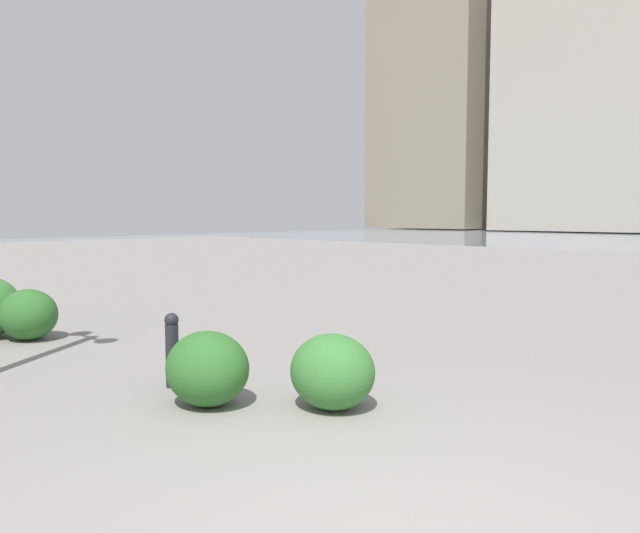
{
  "coord_description": "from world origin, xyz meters",
  "views": [
    {
      "loc": [
        -1.5,
        2.18,
        1.58
      ],
      "look_at": [
        6.7,
        -6.58,
        0.58
      ],
      "focal_mm": 34.67,
      "sensor_mm": 36.0,
      "label": 1
    }
  ],
  "objects": [
    {
      "name": "building_highrise",
      "position": [
        40.76,
        -64.89,
        14.07
      ],
      "size": [
        14.26,
        12.39,
        30.21
      ],
      "color": "gray",
      "rests_on": "ground"
    },
    {
      "name": "shrub_wide",
      "position": [
        1.8,
        -1.49,
        0.31
      ],
      "size": [
        0.73,
        0.65,
        0.62
      ],
      "color": "#387533",
      "rests_on": "ground"
    },
    {
      "name": "bollard_near",
      "position": [
        3.31,
        -0.96,
        0.36
      ],
      "size": [
        0.13,
        0.13,
        0.69
      ],
      "color": "#232328",
      "rests_on": "ground"
    },
    {
      "name": "building_annex",
      "position": [
        22.4,
        -63.18,
        18.69
      ],
      "size": [
        15.58,
        11.84,
        39.45
      ],
      "color": "#B2A899",
      "rests_on": "ground"
    },
    {
      "name": "shrub_tall",
      "position": [
        2.61,
        -0.85,
        0.31
      ],
      "size": [
        0.73,
        0.66,
        0.62
      ],
      "color": "#2D6628",
      "rests_on": "ground"
    },
    {
      "name": "shrub_low",
      "position": [
        6.48,
        -0.94,
        0.32
      ],
      "size": [
        0.76,
        0.69,
        0.65
      ],
      "color": "#2D6628",
      "rests_on": "ground"
    }
  ]
}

